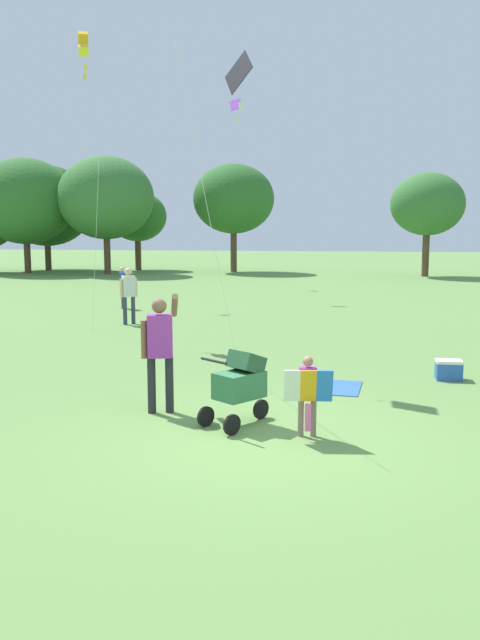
# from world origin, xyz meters

# --- Properties ---
(ground_plane) EXTENTS (120.00, 120.00, 0.00)m
(ground_plane) POSITION_xyz_m (0.00, 0.00, 0.00)
(ground_plane) COLOR #668E47
(treeline_distant) EXTENTS (35.94, 7.35, 6.38)m
(treeline_distant) POSITION_xyz_m (-9.52, 28.07, 3.84)
(treeline_distant) COLOR brown
(treeline_distant) RESTS_ON ground
(child_with_butterfly_kite) EXTENTS (0.62, 0.37, 1.06)m
(child_with_butterfly_kite) POSITION_xyz_m (0.56, 0.13, 0.63)
(child_with_butterfly_kite) COLOR #7F705B
(child_with_butterfly_kite) RESTS_ON ground
(person_adult_flyer) EXTENTS (0.55, 0.60, 1.75)m
(person_adult_flyer) POSITION_xyz_m (-1.60, 0.96, 1.01)
(person_adult_flyer) COLOR #232328
(person_adult_flyer) RESTS_ON ground
(stroller) EXTENTS (0.91, 1.04, 1.03)m
(stroller) POSITION_xyz_m (-0.37, 0.53, 0.61)
(stroller) COLOR black
(stroller) RESTS_ON ground
(kite_adult_black) EXTENTS (0.77, 3.19, 5.80)m
(kite_adult_black) POSITION_xyz_m (-0.90, 3.82, 5.17)
(kite_adult_black) COLOR black
(kite_adult_black) RESTS_ON ground
(kite_orange_delta) EXTENTS (1.21, 1.68, 7.34)m
(kite_orange_delta) POSITION_xyz_m (-5.28, 8.00, 6.96)
(kite_orange_delta) COLOR #F4A319
(kite_orange_delta) RESTS_ON ground
(distant_kites_cluster) EXTENTS (15.07, 14.99, 9.88)m
(distant_kites_cluster) POSITION_xyz_m (-8.17, 18.86, 10.76)
(distant_kites_cluster) COLOR green
(person_red_shirt) EXTENTS (0.26, 0.42, 1.36)m
(person_red_shirt) POSITION_xyz_m (-5.96, 12.55, 0.80)
(person_red_shirt) COLOR #33384C
(person_red_shirt) RESTS_ON ground
(person_sitting_far) EXTENTS (0.41, 0.37, 1.54)m
(person_sitting_far) POSITION_xyz_m (-4.70, 9.24, 0.91)
(person_sitting_far) COLOR #33384C
(person_sitting_far) RESTS_ON ground
(picnic_blanket) EXTENTS (1.23, 1.17, 0.02)m
(picnic_blanket) POSITION_xyz_m (0.77, 2.82, 0.01)
(picnic_blanket) COLOR #3366B2
(picnic_blanket) RESTS_ON ground
(cooler_box) EXTENTS (0.45, 0.33, 0.35)m
(cooler_box) POSITION_xyz_m (2.89, 3.70, 0.18)
(cooler_box) COLOR #2D5BB7
(cooler_box) RESTS_ON ground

